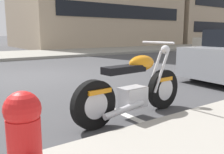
{
  "coord_description": "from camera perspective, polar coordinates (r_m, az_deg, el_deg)",
  "views": [
    {
      "loc": [
        -2.28,
        -7.05,
        1.25
      ],
      "look_at": [
        -0.14,
        -4.02,
        0.59
      ],
      "focal_mm": 39.38,
      "sensor_mm": 36.0,
      "label": 1
    }
  ],
  "objects": [
    {
      "name": "ground_plane",
      "position": [
        7.51,
        -17.01,
        0.04
      ],
      "size": [
        260.0,
        260.0,
        0.0
      ],
      "primitive_type": "plane",
      "color": "#3D3D3F"
    },
    {
      "name": "fire_hydrant",
      "position": [
        1.77,
        -19.63,
        -14.35
      ],
      "size": [
        0.24,
        0.36,
        0.75
      ],
      "color": "red",
      "rests_on": "sidewalk_near_curb"
    },
    {
      "name": "parking_stall_stripe",
      "position": [
        3.89,
        2.82,
        -8.61
      ],
      "size": [
        0.12,
        2.2,
        0.01
      ],
      "primitive_type": "cube",
      "color": "silver",
      "rests_on": "ground"
    },
    {
      "name": "parked_motorcycle",
      "position": [
        3.68,
        5.13,
        -2.77
      ],
      "size": [
        2.09,
        0.62,
        1.13
      ],
      "rotation": [
        0.0,
        0.0,
        0.08
      ],
      "color": "black",
      "rests_on": "ground"
    },
    {
      "name": "car_opposite_curb",
      "position": [
        21.61,
        23.75,
        7.81
      ],
      "size": [
        4.48,
        1.92,
        1.51
      ],
      "rotation": [
        0.0,
        0.0,
        3.15
      ],
      "color": "beige",
      "rests_on": "ground"
    },
    {
      "name": "townhouse_behind_pole",
      "position": [
        34.05,
        17.85,
        15.02
      ],
      "size": [
        11.07,
        8.21,
        8.93
      ],
      "color": "tan",
      "rests_on": "ground"
    },
    {
      "name": "sidewalk_far_curb",
      "position": [
        20.23,
        9.86,
        6.58
      ],
      "size": [
        120.0,
        5.0,
        0.14
      ],
      "primitive_type": "cube",
      "color": "gray",
      "rests_on": "ground"
    }
  ]
}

